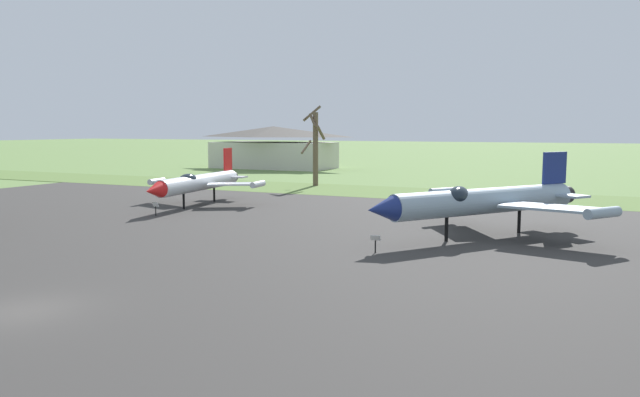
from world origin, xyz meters
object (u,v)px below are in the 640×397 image
jet_fighter_front_right (483,200)px  info_placard_front_right (375,242)px  jet_fighter_rear_center (197,182)px  info_placard_rear_center (156,207)px  visitor_building (274,148)px

jet_fighter_front_right → info_placard_front_right: 8.85m
jet_fighter_rear_center → info_placard_rear_center: 6.78m
jet_fighter_front_right → jet_fighter_rear_center: 26.16m
info_placard_front_right → info_placard_rear_center: info_placard_rear_center is taller
jet_fighter_front_right → info_placard_front_right: bearing=-120.3°
info_placard_rear_center → info_placard_front_right: bearing=-16.9°
info_placard_front_right → info_placard_rear_center: (-20.36, 6.19, 0.04)m
jet_fighter_front_right → info_placard_front_right: (-4.38, -7.50, -1.69)m
info_placard_front_right → jet_fighter_rear_center: jet_fighter_rear_center is taller
jet_fighter_front_right → jet_fighter_rear_center: (-25.63, 5.27, -0.26)m
jet_fighter_front_right → info_placard_front_right: jet_fighter_front_right is taller
jet_fighter_front_right → visitor_building: 70.26m
jet_fighter_front_right → jet_fighter_rear_center: jet_fighter_front_right is taller
jet_fighter_rear_center → info_placard_front_right: bearing=-31.0°
info_placard_rear_center → visitor_building: visitor_building is taller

